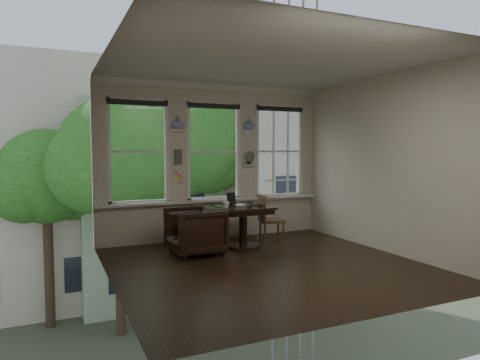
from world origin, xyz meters
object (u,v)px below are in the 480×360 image
table (243,227)px  laptop (255,205)px  mug (226,205)px  armchair_left (195,231)px  side_chair_right (272,220)px

table → laptop: laptop is taller
table → mug: (-0.37, -0.12, 0.43)m
armchair_left → table: bearing=93.5°
mug → laptop: bearing=1.8°
table → armchair_left: 0.93m
armchair_left → laptop: armchair_left is taller
table → mug: bearing=-162.2°
side_chair_right → table: bearing=102.8°
laptop → mug: size_ratio=2.86×
table → armchair_left: (-0.92, -0.10, 0.02)m
table → armchair_left: armchair_left is taller
table → side_chair_right: (0.57, -0.00, 0.09)m
table → side_chair_right: size_ratio=0.98×
table → laptop: size_ratio=2.83×
side_chair_right → laptop: (-0.38, -0.10, 0.30)m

